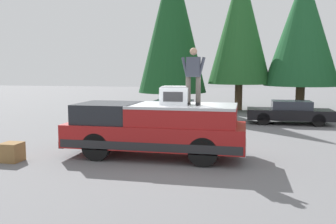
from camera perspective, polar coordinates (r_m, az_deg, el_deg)
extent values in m
plane|color=slate|center=(11.20, 1.50, -7.23)|extent=(90.00, 90.00, 0.00)
cube|color=maroon|center=(11.22, -2.04, -3.55)|extent=(2.00, 5.50, 0.70)
cube|color=#232326|center=(11.25, -2.03, -4.52)|extent=(2.01, 5.39, 0.24)
cube|color=black|center=(11.58, -9.33, -0.06)|extent=(1.84, 1.87, 0.60)
cube|color=maroon|center=(10.94, 2.42, -0.58)|extent=(1.92, 3.19, 0.52)
cube|color=#B7BABF|center=(10.91, 2.43, 0.98)|extent=(1.94, 3.19, 0.08)
cube|color=#232326|center=(12.19, -14.42, -4.22)|extent=(1.96, 0.16, 0.20)
cube|color=#B2B5BA|center=(10.94, 11.83, -5.40)|extent=(1.96, 0.16, 0.20)
cylinder|color=black|center=(10.98, -11.26, -5.39)|extent=(0.30, 0.84, 0.84)
cylinder|color=black|center=(12.53, -8.18, -3.83)|extent=(0.30, 0.84, 0.84)
cylinder|color=black|center=(10.17, 5.59, -6.26)|extent=(0.30, 0.84, 0.84)
cylinder|color=black|center=(11.83, 6.52, -4.44)|extent=(0.30, 0.84, 0.84)
cube|color=silver|center=(10.86, 1.13, 2.55)|extent=(0.64, 0.84, 0.52)
cube|color=#2D2D30|center=(10.55, 0.79, 2.43)|extent=(0.01, 0.59, 0.29)
cube|color=#99999E|center=(10.85, 1.13, 4.03)|extent=(0.58, 0.76, 0.04)
cylinder|color=#423D38|center=(10.69, 4.81, 3.32)|extent=(0.15, 0.15, 0.84)
cube|color=black|center=(10.68, 4.76, 1.28)|extent=(0.26, 0.11, 0.08)
cylinder|color=#423D38|center=(10.73, 3.22, 3.35)|extent=(0.15, 0.15, 0.84)
cube|color=black|center=(10.72, 3.17, 1.31)|extent=(0.26, 0.11, 0.08)
cube|color=#474C5B|center=(10.69, 4.04, 7.14)|extent=(0.24, 0.40, 0.58)
sphere|color=tan|center=(10.71, 4.06, 9.55)|extent=(0.22, 0.22, 0.22)
cylinder|color=#474C5B|center=(10.63, 5.34, 7.13)|extent=(0.09, 0.23, 0.58)
cylinder|color=#474C5B|center=(10.70, 2.71, 7.15)|extent=(0.09, 0.23, 0.58)
cube|color=black|center=(19.06, 18.62, -0.31)|extent=(1.64, 4.10, 0.50)
cube|color=#282D38|center=(19.03, 18.97, 1.06)|extent=(1.31, 1.89, 0.42)
cylinder|color=black|center=(18.27, 14.89, -1.04)|extent=(0.20, 0.62, 0.62)
cylinder|color=black|center=(19.69, 14.69, -0.49)|extent=(0.20, 0.62, 0.62)
cylinder|color=black|center=(18.57, 22.75, -1.22)|extent=(0.20, 0.62, 0.62)
cylinder|color=black|center=(19.97, 21.99, -0.66)|extent=(0.20, 0.62, 0.62)
cube|color=gray|center=(18.48, 0.65, -0.17)|extent=(1.64, 4.10, 0.50)
cube|color=#282D38|center=(18.41, 0.96, 1.25)|extent=(1.31, 1.89, 0.42)
cylinder|color=black|center=(18.10, -3.75, -0.90)|extent=(0.20, 0.62, 0.62)
cylinder|color=black|center=(19.48, -2.60, -0.35)|extent=(0.20, 0.62, 0.62)
cylinder|color=black|center=(17.59, 4.25, -1.13)|extent=(0.20, 0.62, 0.62)
cylinder|color=black|center=(19.00, 4.84, -0.55)|extent=(0.20, 0.62, 0.62)
cube|color=olive|center=(11.63, -23.51, -5.85)|extent=(0.56, 0.56, 0.56)
cylinder|color=#4C3826|center=(24.79, 20.17, 1.99)|extent=(0.56, 0.56, 1.69)
cone|color=#1E562D|center=(24.86, 20.59, 12.31)|extent=(4.68, 4.68, 7.25)
cylinder|color=#4C3826|center=(24.71, 11.11, 2.37)|extent=(0.50, 0.50, 1.78)
cone|color=#235B28|center=(24.82, 11.36, 13.47)|extent=(4.15, 4.15, 7.81)
cylinder|color=#4C3826|center=(24.84, 0.70, 1.81)|extent=(0.56, 0.56, 1.17)
cone|color=#194C23|center=(24.95, 0.71, 13.94)|extent=(4.64, 4.64, 9.36)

